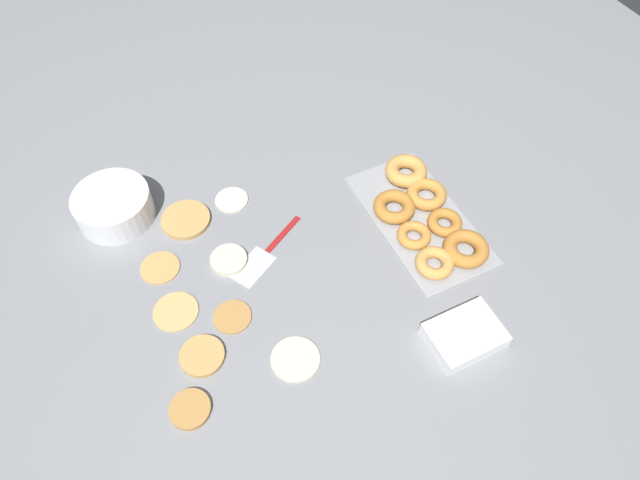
{
  "coord_description": "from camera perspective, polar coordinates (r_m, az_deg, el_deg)",
  "views": [
    {
      "loc": [
        -0.71,
        0.21,
        1.08
      ],
      "look_at": [
        -0.02,
        -0.13,
        0.04
      ],
      "focal_mm": 32.0,
      "sensor_mm": 36.0,
      "label": 1
    }
  ],
  "objects": [
    {
      "name": "container_stack",
      "position": [
        1.22,
        14.26,
        -9.22
      ],
      "size": [
        0.11,
        0.15,
        0.04
      ],
      "color": "white",
      "rests_on": "ground_plane"
    },
    {
      "name": "pancake_6",
      "position": [
        1.18,
        -2.48,
        -11.77
      ],
      "size": [
        0.1,
        0.1,
        0.01
      ],
      "primitive_type": "cylinder",
      "color": "beige",
      "rests_on": "ground_plane"
    },
    {
      "name": "pancake_1",
      "position": [
        1.34,
        -15.72,
        -2.65
      ],
      "size": [
        0.09,
        0.09,
        0.01
      ],
      "primitive_type": "cylinder",
      "color": "tan",
      "rests_on": "ground_plane"
    },
    {
      "name": "pancake_4",
      "position": [
        1.31,
        -9.11,
        -1.98
      ],
      "size": [
        0.08,
        0.08,
        0.01
      ],
      "primitive_type": "cylinder",
      "color": "beige",
      "rests_on": "ground_plane"
    },
    {
      "name": "pancake_7",
      "position": [
        1.16,
        -12.86,
        -16.16
      ],
      "size": [
        0.08,
        0.08,
        0.01
      ],
      "primitive_type": "cylinder",
      "color": "#B27F42",
      "rests_on": "ground_plane"
    },
    {
      "name": "pancake_2",
      "position": [
        1.4,
        -13.27,
        1.99
      ],
      "size": [
        0.12,
        0.12,
        0.01
      ],
      "primitive_type": "cylinder",
      "color": "tan",
      "rests_on": "ground_plane"
    },
    {
      "name": "donut_tray",
      "position": [
        1.38,
        10.35,
        2.47
      ],
      "size": [
        0.39,
        0.21,
        0.04
      ],
      "color": "#93969B",
      "rests_on": "ground_plane"
    },
    {
      "name": "pancake_8",
      "position": [
        1.43,
        -8.9,
        4.02
      ],
      "size": [
        0.08,
        0.08,
        0.01
      ],
      "primitive_type": "cylinder",
      "color": "beige",
      "rests_on": "ground_plane"
    },
    {
      "name": "pancake_3",
      "position": [
        1.24,
        -8.78,
        -7.55
      ],
      "size": [
        0.08,
        0.08,
        0.01
      ],
      "primitive_type": "cylinder",
      "color": "#B27F42",
      "rests_on": "ground_plane"
    },
    {
      "name": "pancake_5",
      "position": [
        1.27,
        -14.24,
        -6.9
      ],
      "size": [
        0.1,
        0.1,
        0.01
      ],
      "primitive_type": "cylinder",
      "color": "tan",
      "rests_on": "ground_plane"
    },
    {
      "name": "batter_bowl",
      "position": [
        1.44,
        -19.93,
        3.19
      ],
      "size": [
        0.18,
        0.18,
        0.07
      ],
      "color": "white",
      "rests_on": "ground_plane"
    },
    {
      "name": "ground_plane",
      "position": [
        1.31,
        -5.6,
        -2.32
      ],
      "size": [
        3.0,
        3.0,
        0.0
      ],
      "primitive_type": "plane",
      "color": "gray"
    },
    {
      "name": "spatula",
      "position": [
        1.31,
        -6.03,
        -1.94
      ],
      "size": [
        0.14,
        0.22,
        0.01
      ],
      "rotation": [
        0.0,
        0.0,
        2.09
      ],
      "color": "maroon",
      "rests_on": "ground_plane"
    },
    {
      "name": "pancake_0",
      "position": [
        1.2,
        -11.7,
        -11.29
      ],
      "size": [
        0.09,
        0.09,
        0.01
      ],
      "primitive_type": "cylinder",
      "color": "tan",
      "rests_on": "ground_plane"
    }
  ]
}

